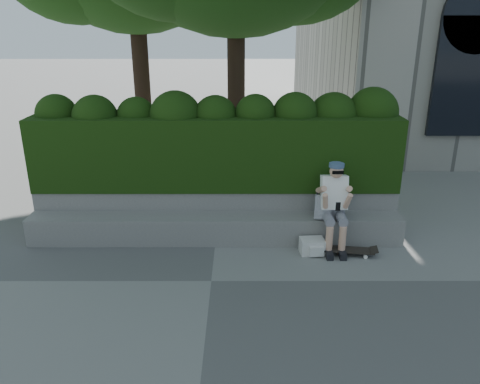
{
  "coord_description": "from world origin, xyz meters",
  "views": [
    {
      "loc": [
        0.39,
        -5.66,
        3.4
      ],
      "look_at": [
        0.4,
        1.0,
        0.95
      ],
      "focal_mm": 35.0,
      "sensor_mm": 36.0,
      "label": 1
    }
  ],
  "objects_px": {
    "backpack_ground": "(312,246)",
    "skateboard": "(344,250)",
    "person": "(334,202)",
    "backpack_plaid": "(323,207)"
  },
  "relations": [
    {
      "from": "skateboard",
      "to": "backpack_ground",
      "type": "height_order",
      "value": "backpack_ground"
    },
    {
      "from": "person",
      "to": "backpack_ground",
      "type": "relative_size",
      "value": 3.78
    },
    {
      "from": "skateboard",
      "to": "backpack_ground",
      "type": "xyz_separation_m",
      "value": [
        -0.49,
        0.06,
        0.04
      ]
    },
    {
      "from": "backpack_ground",
      "to": "person",
      "type": "bearing_deg",
      "value": 28.55
    },
    {
      "from": "person",
      "to": "backpack_plaid",
      "type": "relative_size",
      "value": 3.55
    },
    {
      "from": "person",
      "to": "backpack_plaid",
      "type": "xyz_separation_m",
      "value": [
        -0.14,
        0.08,
        -0.11
      ]
    },
    {
      "from": "person",
      "to": "skateboard",
      "type": "relative_size",
      "value": 1.51
    },
    {
      "from": "person",
      "to": "skateboard",
      "type": "bearing_deg",
      "value": -62.21
    },
    {
      "from": "backpack_plaid",
      "to": "backpack_ground",
      "type": "distance_m",
      "value": 0.64
    },
    {
      "from": "backpack_ground",
      "to": "skateboard",
      "type": "bearing_deg",
      "value": -11.74
    }
  ]
}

